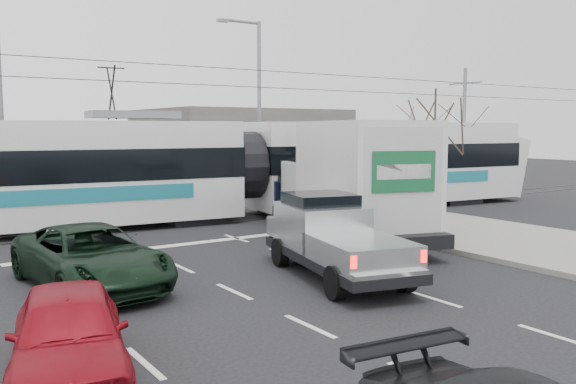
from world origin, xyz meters
TOP-DOWN VIEW (x-y plane):
  - ground at (0.00, 0.00)m, footprint 120.00×120.00m
  - sidewalk_right at (9.00, 0.00)m, footprint 6.00×60.00m
  - rails at (0.00, 10.00)m, footprint 60.00×1.60m
  - building_right at (12.00, 24.00)m, footprint 12.00×10.00m
  - bare_tree at (7.60, 2.50)m, footprint 2.40×2.40m
  - traffic_signal at (6.47, 6.50)m, footprint 0.44×0.44m
  - street_lamp_near at (7.31, 14.00)m, footprint 2.38×0.25m
  - catenary at (0.00, 10.00)m, footprint 60.00×0.20m
  - tram at (4.31, 10.16)m, footprint 29.70×6.04m
  - silver_pickup at (1.20, 0.05)m, footprint 3.17×5.94m
  - box_truck at (4.63, 3.24)m, footprint 4.96×8.48m
  - navy_pickup at (5.54, 7.12)m, footprint 2.24×4.71m
  - green_car at (-4.33, 2.24)m, footprint 2.90×5.51m
  - red_car at (-6.15, -2.95)m, footprint 2.60×4.42m

SIDE VIEW (x-z plane):
  - ground at x=0.00m, z-range 0.00..0.00m
  - rails at x=0.00m, z-range 0.00..0.03m
  - sidewalk_right at x=9.00m, z-range 0.00..0.15m
  - red_car at x=-6.15m, z-range 0.00..1.41m
  - green_car at x=-4.33m, z-range 0.00..1.48m
  - navy_pickup at x=5.54m, z-range -0.01..1.90m
  - silver_pickup at x=1.20m, z-range -0.01..2.05m
  - box_truck at x=4.63m, z-range -0.02..3.99m
  - tram at x=4.31m, z-range -0.88..5.16m
  - building_right at x=12.00m, z-range 0.00..5.00m
  - traffic_signal at x=6.47m, z-range 0.94..4.54m
  - bare_tree at x=7.60m, z-range 1.29..6.29m
  - catenary at x=0.00m, z-range 0.38..7.38m
  - street_lamp_near at x=7.31m, z-range 0.61..9.61m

